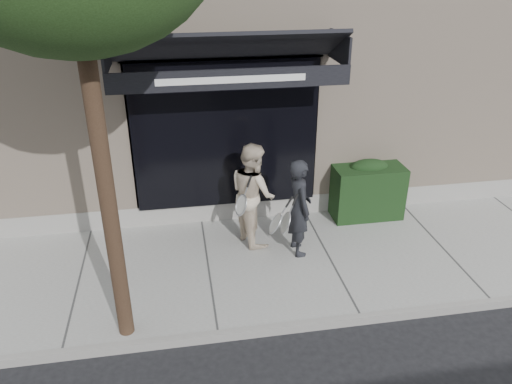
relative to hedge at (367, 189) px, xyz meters
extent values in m
plane|color=black|center=(-1.10, -1.25, -0.66)|extent=(80.00, 80.00, 0.00)
cube|color=gray|center=(-1.10, -1.25, -0.60)|extent=(20.00, 3.00, 0.12)
cube|color=gray|center=(-1.10, -2.80, -0.59)|extent=(20.00, 0.10, 0.14)
cube|color=beige|center=(-1.10, 3.75, 2.09)|extent=(14.00, 7.00, 5.50)
cube|color=gray|center=(-1.10, 0.45, -0.41)|extent=(14.02, 0.42, 0.50)
cube|color=black|center=(-2.60, 0.30, 1.14)|extent=(3.20, 0.30, 2.60)
cube|color=gray|center=(-4.20, 0.45, 1.14)|extent=(0.08, 0.40, 2.60)
cube|color=gray|center=(-1.00, 0.45, 1.14)|extent=(0.08, 0.40, 2.60)
cube|color=gray|center=(-2.60, 0.45, 2.48)|extent=(3.36, 0.40, 0.12)
cube|color=black|center=(-2.60, -0.25, 2.74)|extent=(3.60, 1.03, 0.55)
cube|color=black|center=(-2.60, -0.75, 2.35)|extent=(3.60, 0.05, 0.30)
cube|color=white|center=(-2.60, -0.78, 2.35)|extent=(2.20, 0.01, 0.10)
cube|color=black|center=(-4.38, -0.25, 2.66)|extent=(0.04, 1.00, 0.45)
cube|color=black|center=(-0.82, -0.25, 2.66)|extent=(0.04, 1.00, 0.45)
cube|color=black|center=(0.00, 0.00, -0.04)|extent=(1.30, 0.70, 1.00)
ellipsoid|color=black|center=(0.00, 0.00, 0.46)|extent=(0.71, 0.38, 0.27)
cylinder|color=black|center=(-4.30, -2.55, 1.74)|extent=(0.20, 0.20, 4.80)
imported|color=black|center=(-1.58, -1.02, 0.29)|extent=(0.45, 0.64, 1.66)
torus|color=silver|center=(-1.87, -1.33, 0.20)|extent=(0.14, 0.31, 0.29)
cylinder|color=silver|center=(-1.87, -1.33, 0.20)|extent=(0.10, 0.27, 0.26)
cylinder|color=silver|center=(-1.87, -1.33, 0.20)|extent=(0.18, 0.03, 0.08)
cylinder|color=black|center=(-1.87, -1.33, 0.20)|extent=(0.20, 0.04, 0.10)
torus|color=silver|center=(-2.03, -1.31, 0.20)|extent=(0.18, 0.31, 0.27)
cylinder|color=silver|center=(-2.03, -1.31, 0.20)|extent=(0.15, 0.27, 0.23)
cylinder|color=silver|center=(-2.03, -1.31, 0.20)|extent=(0.17, 0.02, 0.11)
cylinder|color=black|center=(-2.03, -1.31, 0.20)|extent=(0.19, 0.04, 0.13)
imported|color=beige|center=(-2.25, -0.52, 0.35)|extent=(0.91, 1.03, 1.78)
torus|color=silver|center=(-2.50, -0.85, 0.32)|extent=(0.23, 0.33, 0.29)
cylinder|color=silver|center=(-2.50, -0.85, 0.32)|extent=(0.19, 0.29, 0.25)
cylinder|color=silver|center=(-2.50, -0.85, 0.32)|extent=(0.17, 0.08, 0.08)
cylinder|color=black|center=(-2.50, -0.85, 0.32)|extent=(0.20, 0.10, 0.10)
camera|label=1|loc=(-3.47, -7.93, 4.09)|focal=35.00mm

